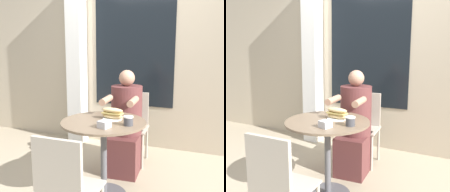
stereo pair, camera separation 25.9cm
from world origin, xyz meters
The scene contains 9 objects.
storefront_wall centered at (0.00, 1.49, 1.40)m, with size 8.00×0.09×2.80m.
lattice_pillar centered at (-0.99, 1.32, 1.20)m, with size 0.23×0.23×2.40m.
cafe_table centered at (0.00, 0.00, 0.56)m, with size 0.79×0.79×0.75m.
diner_chair centered at (0.02, 0.94, 0.52)m, with size 0.41×0.41×0.87m.
seated_diner centered at (0.03, 0.59, 0.51)m, with size 0.39×0.65×1.18m.
empty_chair_across centered at (0.04, -0.78, 0.52)m, with size 0.38×0.38×0.87m.
sandwich_on_plate centered at (0.05, 0.09, 0.80)m, with size 0.22×0.19×0.11m.
drink_cup centered at (0.26, -0.05, 0.79)m, with size 0.09×0.09×0.08m.
napkin_box centered at (0.09, -0.19, 0.78)m, with size 0.11×0.11×0.06m.
Camera 2 is at (1.15, -2.06, 1.41)m, focal length 42.00 mm.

